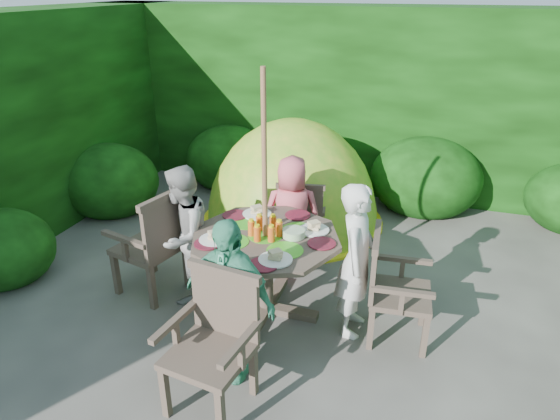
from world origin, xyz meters
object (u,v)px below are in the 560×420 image
(parasol_pole, at_px, (265,202))
(garden_chair_left, at_px, (155,242))
(garden_chair_right, at_px, (391,286))
(dome_tent, at_px, (292,221))
(child_right, at_px, (357,260))
(child_back, at_px, (292,215))
(child_front, at_px, (229,299))
(child_left, at_px, (183,235))
(garden_chair_back, at_px, (301,217))
(garden_chair_front, at_px, (215,339))
(patio_table, at_px, (266,248))

(parasol_pole, relative_size, garden_chair_left, 2.15)
(garden_chair_right, bearing_deg, dome_tent, 31.89)
(child_right, distance_m, child_back, 1.13)
(child_front, bearing_deg, child_left, 146.49)
(garden_chair_left, height_order, garden_chair_back, garden_chair_left)
(garden_chair_back, xyz_separation_m, child_right, (0.79, -1.10, 0.22))
(parasol_pole, distance_m, child_right, 0.90)
(garden_chair_front, relative_size, child_left, 0.73)
(patio_table, height_order, garden_chair_right, patio_table)
(garden_chair_left, xyz_separation_m, dome_tent, (0.75, 1.93, -0.55))
(child_back, distance_m, dome_tent, 1.31)
(child_back, bearing_deg, parasol_pole, 72.86)
(garden_chair_right, height_order, dome_tent, dome_tent)
(parasol_pole, xyz_separation_m, dome_tent, (-0.34, 1.90, -1.10))
(garden_chair_front, bearing_deg, garden_chair_left, 143.77)
(parasol_pole, height_order, garden_chair_back, parasol_pole)
(parasol_pole, xyz_separation_m, garden_chair_left, (-1.09, -0.03, -0.55))
(garden_chair_back, distance_m, child_front, 1.91)
(child_front, bearing_deg, garden_chair_front, -76.20)
(child_back, bearing_deg, garden_chair_front, 73.22)
(garden_chair_left, bearing_deg, child_back, 140.65)
(patio_table, distance_m, garden_chair_front, 1.11)
(child_right, bearing_deg, child_left, 89.95)
(garden_chair_left, bearing_deg, child_right, 104.34)
(garden_chair_right, height_order, child_right, child_right)
(child_right, relative_size, child_left, 1.03)
(garden_chair_right, height_order, child_left, child_left)
(parasol_pole, relative_size, garden_chair_back, 2.56)
(garden_chair_front, relative_size, dome_tent, 0.37)
(patio_table, bearing_deg, child_left, -179.49)
(child_back, bearing_deg, garden_chair_left, 19.83)
(child_left, xyz_separation_m, child_back, (0.79, 0.81, -0.04))
(garden_chair_right, height_order, garden_chair_front, garden_chair_front)
(parasol_pole, distance_m, garden_chair_right, 1.26)
(garden_chair_front, height_order, child_left, child_left)
(child_left, bearing_deg, garden_chair_front, 32.22)
(garden_chair_front, xyz_separation_m, child_back, (-0.03, 1.90, 0.10))
(garden_chair_right, distance_m, garden_chair_left, 2.19)
(parasol_pole, bearing_deg, garden_chair_front, -88.95)
(garden_chair_right, xyz_separation_m, garden_chair_back, (-1.09, 1.10, -0.03))
(child_right, height_order, dome_tent, child_right)
(garden_chair_left, bearing_deg, dome_tent, 172.04)
(child_front, bearing_deg, garden_chair_back, 101.08)
(garden_chair_front, xyz_separation_m, child_right, (0.78, 1.10, 0.16))
(garden_chair_left, relative_size, dome_tent, 0.39)
(child_front, xyz_separation_m, dome_tent, (-0.35, 2.70, -0.65))
(parasol_pole, height_order, child_front, parasol_pole)
(child_front, height_order, dome_tent, dome_tent)
(patio_table, relative_size, garden_chair_front, 1.40)
(garden_chair_front, distance_m, child_back, 1.90)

